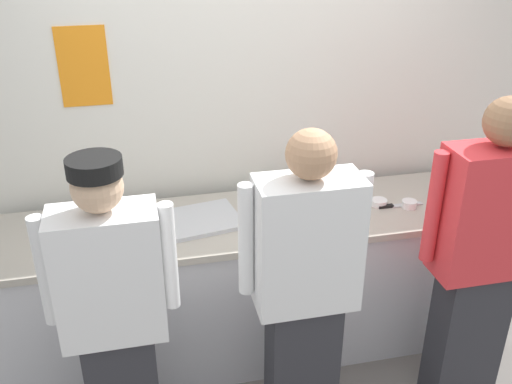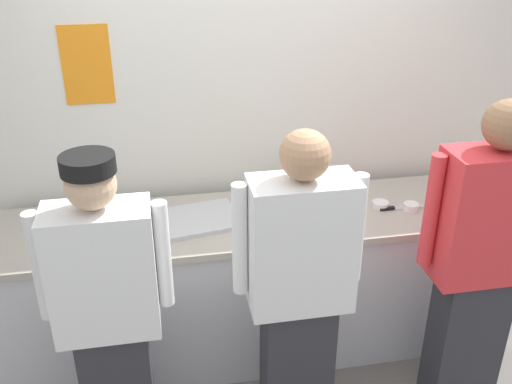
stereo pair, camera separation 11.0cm
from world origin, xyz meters
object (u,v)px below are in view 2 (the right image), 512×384
object	(u,v)px
chef_far_right	(480,261)
squeeze_bottle_primary	(292,209)
chef_near_left	(109,312)
mixing_bowl_steel	(304,196)
plate_stack_front	(106,222)
chefs_knife	(398,208)
chef_center	(299,289)
ramekin_yellow_sauce	(380,204)
ramekin_orange_sauce	(461,206)
deli_cup	(459,192)
sheet_tray	(194,220)
ramekin_red_sauce	(411,206)

from	to	relation	value
chef_far_right	squeeze_bottle_primary	xyz separation A→B (m)	(-0.82, 0.55, 0.08)
chef_near_left	mixing_bowl_steel	world-z (taller)	chef_near_left
plate_stack_front	chefs_knife	bearing A→B (deg)	-2.33
chef_center	ramekin_yellow_sauce	bearing A→B (deg)	45.36
chef_center	ramekin_orange_sauce	distance (m)	1.23
squeeze_bottle_primary	ramekin_orange_sauce	xyz separation A→B (m)	(1.00, -0.01, -0.07)
chef_near_left	deli_cup	xyz separation A→B (m)	(2.02, 0.65, 0.10)
squeeze_bottle_primary	sheet_tray	bearing A→B (deg)	166.79
squeeze_bottle_primary	chefs_knife	size ratio (longest dim) A/B	0.74
squeeze_bottle_primary	ramekin_orange_sauce	world-z (taller)	squeeze_bottle_primary
mixing_bowl_steel	ramekin_red_sauce	world-z (taller)	mixing_bowl_steel
ramekin_yellow_sauce	chefs_knife	distance (m)	0.10
chef_near_left	chef_center	distance (m)	0.87
deli_cup	squeeze_bottle_primary	bearing A→B (deg)	-173.71
chef_far_right	ramekin_red_sauce	bearing A→B (deg)	100.27
squeeze_bottle_primary	ramekin_yellow_sauce	size ratio (longest dim) A/B	2.10
chef_near_left	chefs_knife	bearing A→B (deg)	20.31
squeeze_bottle_primary	chef_far_right	bearing A→B (deg)	-33.73
ramekin_red_sauce	chefs_knife	xyz separation A→B (m)	(-0.06, 0.03, -0.02)
sheet_tray	squeeze_bottle_primary	bearing A→B (deg)	-13.21
ramekin_yellow_sauce	chefs_knife	bearing A→B (deg)	-21.54
chef_far_right	ramekin_yellow_sauce	xyz separation A→B (m)	(-0.27, 0.65, 0.01)
chef_near_left	chef_center	bearing A→B (deg)	-1.60
ramekin_yellow_sauce	ramekin_orange_sauce	distance (m)	0.46
chef_far_right	ramekin_red_sauce	size ratio (longest dim) A/B	19.85
mixing_bowl_steel	sheet_tray	world-z (taller)	mixing_bowl_steel
squeeze_bottle_primary	deli_cup	size ratio (longest dim) A/B	2.16
chef_near_left	plate_stack_front	xyz separation A→B (m)	(-0.03, 0.67, 0.09)
plate_stack_front	ramekin_red_sauce	bearing A→B (deg)	-3.17
chef_near_left	chef_far_right	size ratio (longest dim) A/B	0.93
ramekin_yellow_sauce	ramekin_orange_sauce	bearing A→B (deg)	-13.79
chef_center	deli_cup	xyz separation A→B (m)	(1.15, 0.68, 0.07)
chef_near_left	chef_center	xyz separation A→B (m)	(0.87, -0.02, 0.02)
sheet_tray	ramekin_orange_sauce	distance (m)	1.54
chef_center	ramekin_red_sauce	distance (m)	1.01
chef_center	squeeze_bottle_primary	world-z (taller)	chef_center
ramekin_red_sauce	chefs_knife	bearing A→B (deg)	156.72
chef_far_right	sheet_tray	size ratio (longest dim) A/B	3.51
chef_far_right	deli_cup	distance (m)	0.70
sheet_tray	ramekin_yellow_sauce	size ratio (longest dim) A/B	5.16
ramekin_red_sauce	chefs_knife	size ratio (longest dim) A/B	0.32
ramekin_orange_sauce	chefs_knife	distance (m)	0.36
sheet_tray	ramekin_yellow_sauce	xyz separation A→B (m)	(1.08, -0.02, 0.01)
ramekin_orange_sauce	mixing_bowl_steel	bearing A→B (deg)	166.14
plate_stack_front	chefs_knife	size ratio (longest dim) A/B	0.88
ramekin_orange_sauce	chefs_knife	xyz separation A→B (m)	(-0.35, 0.07, -0.02)
chef_near_left	ramekin_yellow_sauce	distance (m)	1.65
ramekin_orange_sauce	chef_far_right	bearing A→B (deg)	-108.94
mixing_bowl_steel	ramekin_orange_sauce	xyz separation A→B (m)	(0.88, -0.22, -0.04)
plate_stack_front	squeeze_bottle_primary	bearing A→B (deg)	-7.38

